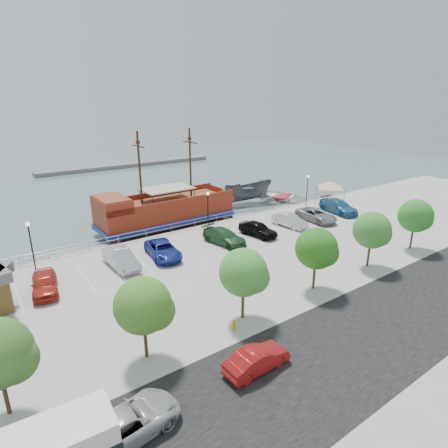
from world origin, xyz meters
TOP-DOWN VIEW (x-y plane):
  - ground at (0.00, 0.00)m, footprint 160.00×160.00m
  - street at (0.00, -16.00)m, footprint 100.00×8.00m
  - sidewalk at (0.00, -10.00)m, footprint 100.00×4.00m
  - seawall_railing at (0.00, 7.80)m, footprint 50.00×0.06m
  - far_shore at (10.00, 55.00)m, footprint 40.00×3.00m
  - pirate_ship at (-0.83, 12.39)m, footprint 19.41×5.77m
  - patrol_boat at (12.75, 15.10)m, footprint 8.18×4.47m
  - speedboat at (17.07, 12.08)m, footprint 8.35×9.21m
  - dock_west at (-12.68, 9.20)m, footprint 7.19×2.12m
  - dock_mid at (9.08, 9.20)m, footprint 6.44×3.81m
  - dock_east at (14.89, 9.20)m, footprint 8.03×3.73m
  - canopy_tent at (19.47, 5.38)m, footprint 4.44×4.44m
  - street_van at (-17.84, -14.40)m, footprint 5.17×2.91m
  - street_sedan at (-10.52, -14.45)m, footprint 3.97×1.48m
  - fire_hydrant at (-9.34, -10.80)m, footprint 0.25×0.25m
  - lamp_post_left at (-18.00, 6.50)m, footprint 0.36×0.36m
  - lamp_post_mid at (0.00, 6.50)m, footprint 0.36×0.36m
  - lamp_post_right at (16.00, 6.50)m, footprint 0.36×0.36m
  - tree_a at (-21.85, -10.07)m, footprint 3.30×3.20m
  - tree_b at (-14.85, -10.07)m, footprint 3.30×3.20m
  - tree_c at (-7.85, -10.07)m, footprint 3.30×3.20m
  - tree_d at (-0.85, -10.07)m, footprint 3.30×3.20m
  - tree_e at (6.15, -10.07)m, footprint 3.30×3.20m
  - tree_f at (13.15, -10.07)m, footprint 3.30×3.20m
  - parked_car_a at (-18.14, 1.52)m, footprint 2.56×4.76m
  - parked_car_b at (-11.75, 2.50)m, footprint 1.91×4.96m
  - parked_car_c at (-7.78, 2.28)m, footprint 3.08×5.46m
  - parked_car_d at (-1.14, 1.77)m, footprint 2.92×5.41m
  - parked_car_e at (3.11, 1.51)m, footprint 2.49×4.78m
  - parked_car_f at (8.06, 1.71)m, footprint 1.93×4.57m
  - parked_car_g at (12.11, 1.29)m, footprint 2.57×5.36m
  - parked_car_h at (17.03, 1.95)m, footprint 3.13×6.02m

SIDE VIEW (x-z plane):
  - ground at x=0.00m, z-range -1.00..-1.00m
  - dock_mid at x=9.08m, z-range -1.00..-0.65m
  - dock_west at x=-12.68m, z-range -1.00..-0.59m
  - dock_east at x=14.89m, z-range -1.00..-0.56m
  - far_shore at x=10.00m, z-range -1.00..-0.20m
  - speedboat at x=17.07m, z-range -1.00..0.56m
  - street at x=0.00m, z-range -0.01..0.03m
  - sidewalk at x=0.00m, z-range -0.01..0.04m
  - fire_hydrant at x=-9.34m, z-range 0.03..0.76m
  - patrol_boat at x=12.75m, z-range -1.00..2.00m
  - seawall_railing at x=0.00m, z-range 0.03..1.03m
  - street_sedan at x=-10.52m, z-range 0.00..1.29m
  - street_van at x=-17.84m, z-range 0.00..1.36m
  - parked_car_c at x=-7.78m, z-range 0.00..1.44m
  - parked_car_f at x=8.06m, z-range 0.00..1.47m
  - parked_car_g at x=12.11m, z-range 0.00..1.48m
  - parked_car_d at x=-1.14m, z-range 0.00..1.49m
  - parked_car_a at x=-18.14m, z-range 0.00..1.54m
  - parked_car_e at x=3.11m, z-range 0.00..1.55m
  - parked_car_b at x=-11.75m, z-range 0.00..1.61m
  - parked_car_h at x=17.03m, z-range 0.00..1.67m
  - pirate_ship at x=-0.83m, z-range -5.05..7.14m
  - lamp_post_left at x=-18.00m, z-range 0.80..5.08m
  - lamp_post_mid at x=0.00m, z-range 0.80..5.08m
  - lamp_post_right at x=16.00m, z-range 0.80..5.08m
  - canopy_tent at x=19.47m, z-range 1.36..5.04m
  - tree_a at x=-21.85m, z-range 0.80..5.80m
  - tree_b at x=-14.85m, z-range 0.80..5.80m
  - tree_c at x=-7.85m, z-range 0.80..5.80m
  - tree_d at x=-0.85m, z-range 0.80..5.80m
  - tree_e at x=6.15m, z-range 0.80..5.80m
  - tree_f at x=13.15m, z-range 0.80..5.80m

